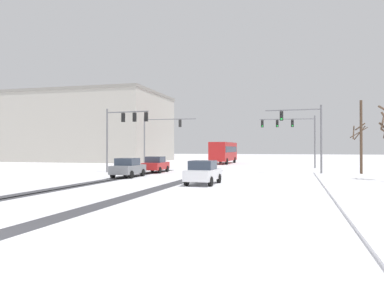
% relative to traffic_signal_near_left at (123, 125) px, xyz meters
% --- Properties ---
extents(wheel_track_left_lane, '(1.06, 34.24, 0.01)m').
position_rel_traffic_signal_near_left_xyz_m(wheel_track_left_lane, '(2.64, -11.45, -4.74)').
color(wheel_track_left_lane, '#424247').
rests_on(wheel_track_left_lane, ground).
extents(wheel_track_right_lane, '(0.71, 34.24, 0.01)m').
position_rel_traffic_signal_near_left_xyz_m(wheel_track_right_lane, '(3.28, -11.45, -4.74)').
color(wheel_track_right_lane, '#424247').
rests_on(wheel_track_right_lane, ground).
extents(wheel_track_center, '(1.08, 34.24, 0.01)m').
position_rel_traffic_signal_near_left_xyz_m(wheel_track_center, '(8.65, -11.45, -4.74)').
color(wheel_track_center, '#424247').
rests_on(wheel_track_center, ground).
extents(sidewalk_kerb_right, '(4.00, 34.24, 0.12)m').
position_rel_traffic_signal_near_left_xyz_m(sidewalk_kerb_right, '(20.48, -13.00, -4.69)').
color(sidewalk_kerb_right, white).
rests_on(sidewalk_kerb_right, ground).
extents(traffic_signal_near_left, '(4.75, 0.58, 6.50)m').
position_rel_traffic_signal_near_left_xyz_m(traffic_signal_near_left, '(0.00, 0.00, 0.00)').
color(traffic_signal_near_left, slate).
rests_on(traffic_signal_near_left, ground).
extents(traffic_signal_far_right, '(6.80, 0.77, 6.50)m').
position_rel_traffic_signal_near_left_xyz_m(traffic_signal_far_right, '(16.37, 13.92, 0.07)').
color(traffic_signal_far_right, slate).
rests_on(traffic_signal_far_right, ground).
extents(traffic_signal_near_right, '(5.24, 0.39, 6.50)m').
position_rel_traffic_signal_near_left_xyz_m(traffic_signal_near_right, '(17.69, 2.16, -0.37)').
color(traffic_signal_near_right, slate).
rests_on(traffic_signal_near_right, ground).
extents(traffic_signal_far_left, '(6.81, 0.52, 6.50)m').
position_rel_traffic_signal_near_left_xyz_m(traffic_signal_far_left, '(0.05, 10.20, -0.27)').
color(traffic_signal_far_left, slate).
rests_on(traffic_signal_far_left, ground).
extents(car_red_lead, '(1.95, 4.16, 1.62)m').
position_rel_traffic_signal_near_left_xyz_m(car_red_lead, '(3.13, 0.95, -3.93)').
color(car_red_lead, red).
rests_on(car_red_lead, ground).
extents(car_grey_second, '(1.91, 4.14, 1.62)m').
position_rel_traffic_signal_near_left_xyz_m(car_grey_second, '(3.06, -5.49, -3.93)').
color(car_grey_second, slate).
rests_on(car_grey_second, ground).
extents(car_white_third, '(1.89, 4.13, 1.62)m').
position_rel_traffic_signal_near_left_xyz_m(car_white_third, '(10.71, -10.04, -3.93)').
color(car_white_third, silver).
rests_on(car_white_third, ground).
extents(bus_oncoming, '(2.75, 11.02, 3.38)m').
position_rel_traffic_signal_near_left_xyz_m(bus_oncoming, '(5.67, 24.92, -2.75)').
color(bus_oncoming, '#B21E1E').
rests_on(bus_oncoming, ground).
extents(bare_tree_sidewalk_far, '(1.70, 1.54, 7.06)m').
position_rel_traffic_signal_near_left_xyz_m(bare_tree_sidewalk_far, '(22.81, 4.34, -1.14)').
color(bare_tree_sidewalk_far, '#4C3828').
rests_on(bare_tree_sidewalk_far, ground).
extents(office_building_far_left_block, '(26.79, 20.21, 12.89)m').
position_rel_traffic_signal_near_left_xyz_m(office_building_far_left_block, '(-21.13, 31.14, 1.71)').
color(office_building_far_left_block, '#B2ADA3').
rests_on(office_building_far_left_block, ground).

